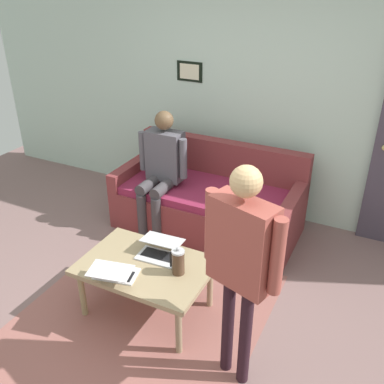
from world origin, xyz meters
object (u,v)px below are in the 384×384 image
at_px(coffee_table, 146,269).
at_px(person_seated, 161,166).
at_px(laptop_center, 160,251).
at_px(french_press, 178,262).
at_px(person_standing, 241,254).
at_px(laptop_left, 114,273).
at_px(couch, 209,202).

bearing_deg(coffee_table, person_seated, -65.89).
xyz_separation_m(coffee_table, laptop_center, (-0.04, -0.16, 0.09)).
height_order(coffee_table, french_press, french_press).
height_order(laptop_center, person_standing, person_standing).
xyz_separation_m(laptop_center, french_press, (-0.24, 0.13, 0.06)).
bearing_deg(laptop_center, laptop_left, 67.76).
bearing_deg(person_standing, laptop_left, -2.03).
xyz_separation_m(couch, person_standing, (-0.96, 1.68, 0.72)).
xyz_separation_m(couch, laptop_center, (-0.13, 1.26, 0.20)).
bearing_deg(person_standing, laptop_center, -27.21).
height_order(couch, french_press, couch).
height_order(laptop_left, laptop_center, laptop_center).
bearing_deg(coffee_table, french_press, -175.14).
distance_m(person_standing, person_seated, 2.04).
xyz_separation_m(laptop_left, person_standing, (-0.99, 0.04, 0.51)).
height_order(coffee_table, person_standing, person_standing).
bearing_deg(couch, laptop_left, 88.84).
relative_size(coffee_table, person_standing, 0.64).
height_order(couch, coffee_table, couch).
bearing_deg(laptop_left, person_seated, -73.98).
distance_m(french_press, person_seated, 1.43).
xyz_separation_m(couch, french_press, (-0.37, 1.39, 0.26)).
height_order(coffee_table, person_seated, person_seated).
distance_m(coffee_table, laptop_left, 0.28).
bearing_deg(person_seated, coffee_table, 114.11).
relative_size(laptop_center, person_standing, 0.22).
bearing_deg(person_seated, couch, -152.85).
relative_size(french_press, person_standing, 0.15).
xyz_separation_m(coffee_table, french_press, (-0.28, -0.02, 0.15)).
xyz_separation_m(person_standing, person_seated, (1.40, -1.46, -0.29)).
relative_size(couch, laptop_left, 5.15).
bearing_deg(french_press, person_seated, -55.14).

